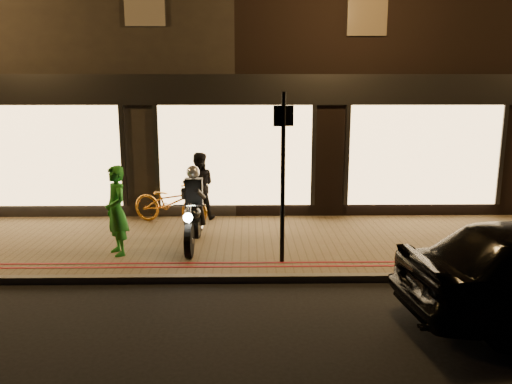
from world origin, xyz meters
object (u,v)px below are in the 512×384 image
at_px(bicycle_gold, 170,202).
at_px(sign_post, 283,170).
at_px(motorcycle, 193,216).
at_px(person_green, 116,211).

bearing_deg(bicycle_gold, sign_post, -115.74).
distance_m(motorcycle, sign_post, 2.20).
distance_m(sign_post, person_green, 3.19).
height_order(motorcycle, bicycle_gold, motorcycle).
bearing_deg(person_green, bicycle_gold, 129.84).
relative_size(motorcycle, sign_post, 0.65).
bearing_deg(motorcycle, person_green, -160.09).
bearing_deg(person_green, sign_post, 47.72).
bearing_deg(motorcycle, bicycle_gold, 113.45).
xyz_separation_m(sign_post, bicycle_gold, (-2.39, 2.65, -1.18)).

